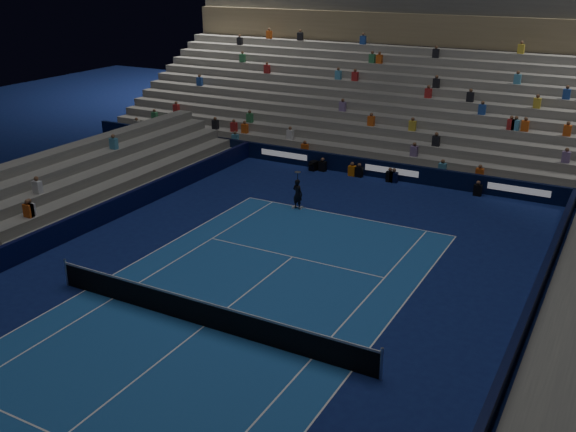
# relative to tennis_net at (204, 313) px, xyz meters

# --- Properties ---
(ground) EXTENTS (90.00, 90.00, 0.00)m
(ground) POSITION_rel_tennis_net_xyz_m (0.00, 0.00, -0.50)
(ground) COLOR #0E1A54
(ground) RESTS_ON ground
(court_surface) EXTENTS (10.97, 23.77, 0.01)m
(court_surface) POSITION_rel_tennis_net_xyz_m (0.00, 0.00, -0.50)
(court_surface) COLOR #1C529C
(court_surface) RESTS_ON ground
(sponsor_barrier_far) EXTENTS (44.00, 0.25, 1.00)m
(sponsor_barrier_far) POSITION_rel_tennis_net_xyz_m (0.00, 18.50, -0.00)
(sponsor_barrier_far) COLOR black
(sponsor_barrier_far) RESTS_ON ground
(sponsor_barrier_east) EXTENTS (0.25, 37.00, 1.00)m
(sponsor_barrier_east) POSITION_rel_tennis_net_xyz_m (9.70, 0.00, -0.00)
(sponsor_barrier_east) COLOR black
(sponsor_barrier_east) RESTS_ON ground
(sponsor_barrier_west) EXTENTS (0.25, 37.00, 1.00)m
(sponsor_barrier_west) POSITION_rel_tennis_net_xyz_m (-9.70, 0.00, -0.00)
(sponsor_barrier_west) COLOR #080B32
(sponsor_barrier_west) RESTS_ON ground
(grandstand_main) EXTENTS (44.00, 15.20, 11.20)m
(grandstand_main) POSITION_rel_tennis_net_xyz_m (0.00, 27.90, 2.87)
(grandstand_main) COLOR slate
(grandstand_main) RESTS_ON ground
(tennis_net) EXTENTS (12.90, 0.10, 1.10)m
(tennis_net) POSITION_rel_tennis_net_xyz_m (0.00, 0.00, 0.00)
(tennis_net) COLOR #B2B2B7
(tennis_net) RESTS_ON ground
(tennis_player) EXTENTS (0.63, 0.48, 1.55)m
(tennis_player) POSITION_rel_tennis_net_xyz_m (-2.54, 11.68, 0.27)
(tennis_player) COLOR black
(tennis_player) RESTS_ON ground
(broadcast_camera) EXTENTS (0.52, 0.91, 0.56)m
(broadcast_camera) POSITION_rel_tennis_net_xyz_m (-4.73, 17.89, -0.21)
(broadcast_camera) COLOR black
(broadcast_camera) RESTS_ON ground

